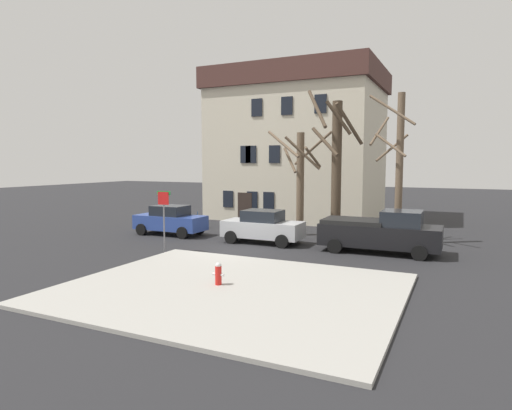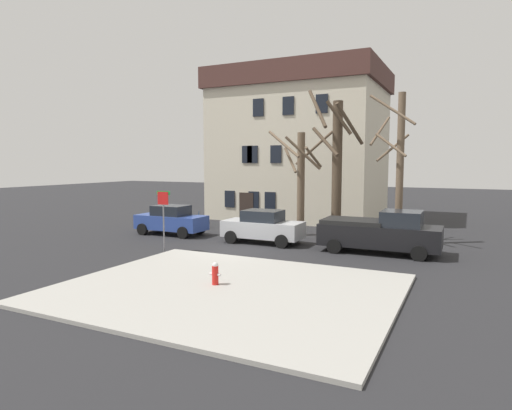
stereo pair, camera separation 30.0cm
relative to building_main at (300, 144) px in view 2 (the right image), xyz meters
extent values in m
plane|color=#262628|center=(1.75, -13.93, -5.63)|extent=(120.00, 120.00, 0.00)
cube|color=#A8A59E|center=(4.79, -19.72, -5.57)|extent=(10.89, 8.94, 0.12)
cube|color=beige|center=(0.00, 0.00, -0.83)|extent=(11.85, 8.93, 9.60)
cube|color=#4C2D28|center=(0.00, 0.00, 4.74)|extent=(12.35, 9.43, 1.53)
cube|color=#2D231E|center=(-2.34, -4.51, -4.58)|extent=(1.10, 0.12, 2.10)
cube|color=black|center=(-3.71, -4.50, -4.03)|extent=(0.80, 0.08, 1.20)
cube|color=black|center=(-1.77, -4.50, -4.03)|extent=(0.80, 0.08, 1.20)
cube|color=black|center=(-0.50, -4.50, -4.03)|extent=(0.80, 0.08, 1.20)
cube|color=black|center=(-2.28, -4.50, -0.83)|extent=(0.80, 0.08, 1.20)
cube|color=black|center=(-1.87, -4.50, -0.83)|extent=(0.80, 0.08, 1.20)
cube|color=black|center=(-0.08, -4.50, -0.83)|extent=(0.80, 0.08, 1.20)
cube|color=black|center=(-1.42, -4.50, 2.37)|extent=(0.80, 0.08, 1.20)
cube|color=black|center=(0.80, -4.50, 2.37)|extent=(0.80, 0.08, 1.20)
cube|color=black|center=(3.12, -4.50, 2.37)|extent=(0.80, 0.08, 1.20)
cylinder|color=brown|center=(3.10, -8.19, -2.65)|extent=(0.44, 0.44, 5.95)
cylinder|color=brown|center=(3.52, -9.05, -0.87)|extent=(1.89, 1.02, 1.88)
cylinder|color=brown|center=(2.47, -9.32, -0.36)|extent=(2.41, 1.43, 1.60)
cylinder|color=brown|center=(3.44, -6.97, -0.56)|extent=(2.57, 0.85, 1.98)
cylinder|color=brown|center=(2.64, -8.69, -1.25)|extent=(1.19, 1.10, 1.47)
cylinder|color=brown|center=(3.90, -8.36, -1.10)|extent=(0.51, 1.72, 1.19)
cylinder|color=#4C3D2D|center=(5.33, -8.58, -1.86)|extent=(0.54, 0.54, 7.54)
cylinder|color=#4C3D2D|center=(4.89, -9.38, -0.28)|extent=(1.80, 1.11, 1.63)
cylinder|color=#4C3D2D|center=(4.41, -9.33, 1.48)|extent=(1.72, 2.05, 2.28)
cylinder|color=#4C3D2D|center=(5.55, -9.18, 0.96)|extent=(1.40, 0.68, 1.84)
cylinder|color=#4C3D2D|center=(6.11, -9.08, 0.62)|extent=(1.22, 1.78, 2.14)
cylinder|color=brown|center=(8.64, -8.62, -1.75)|extent=(0.37, 0.37, 7.77)
cylinder|color=brown|center=(8.27, -9.41, -0.52)|extent=(1.69, 0.88, 1.25)
cylinder|color=brown|center=(8.14, -7.91, -0.62)|extent=(1.57, 1.15, 1.49)
cylinder|color=brown|center=(7.54, -8.37, 0.27)|extent=(0.64, 2.28, 1.64)
cylinder|color=brown|center=(8.35, -9.75, 1.17)|extent=(2.35, 0.72, 1.65)
cube|color=#2D4799|center=(-3.81, -11.32, -4.89)|extent=(4.23, 1.72, 0.83)
cube|color=#1E232B|center=(-3.81, -11.32, -4.19)|extent=(1.95, 1.51, 0.58)
cylinder|color=black|center=(-2.38, -10.47, -5.29)|extent=(0.68, 0.22, 0.68)
cylinder|color=black|center=(-2.37, -12.17, -5.29)|extent=(0.68, 0.22, 0.68)
cylinder|color=black|center=(-5.25, -10.48, -5.29)|extent=(0.68, 0.22, 0.68)
cylinder|color=black|center=(-5.25, -12.18, -5.29)|extent=(0.68, 0.22, 0.68)
cube|color=#B7BABF|center=(2.18, -11.38, -4.89)|extent=(4.23, 1.78, 0.84)
cube|color=#1E232B|center=(2.18, -11.38, -4.18)|extent=(1.95, 1.55, 0.58)
cylinder|color=black|center=(3.61, -10.50, -5.29)|extent=(0.68, 0.22, 0.68)
cylinder|color=black|center=(3.62, -12.25, -5.29)|extent=(0.68, 0.22, 0.68)
cylinder|color=black|center=(0.73, -10.52, -5.29)|extent=(0.68, 0.22, 0.68)
cylinder|color=black|center=(0.75, -12.27, -5.29)|extent=(0.68, 0.22, 0.68)
cube|color=black|center=(8.17, -11.26, -4.80)|extent=(5.51, 2.15, 1.01)
cube|color=#1E232B|center=(9.15, -11.25, -3.95)|extent=(1.78, 1.86, 0.70)
cube|color=black|center=(6.96, -11.28, -4.20)|extent=(2.88, 2.04, 0.20)
cylinder|color=black|center=(10.02, -10.20, -5.29)|extent=(0.68, 0.23, 0.68)
cylinder|color=black|center=(10.04, -12.29, -5.29)|extent=(0.68, 0.23, 0.68)
cylinder|color=black|center=(6.29, -10.24, -5.29)|extent=(0.68, 0.23, 0.68)
cylinder|color=black|center=(6.31, -12.33, -5.29)|extent=(0.68, 0.23, 0.68)
cylinder|color=red|center=(4.27, -19.62, -5.19)|extent=(0.22, 0.22, 0.64)
sphere|color=silver|center=(4.27, -19.62, -4.85)|extent=(0.21, 0.21, 0.21)
cylinder|color=silver|center=(4.11, -19.62, -5.16)|extent=(0.10, 0.09, 0.09)
cylinder|color=silver|center=(4.43, -19.62, -5.16)|extent=(0.10, 0.09, 0.09)
cylinder|color=slate|center=(-1.07, -15.53, -4.20)|extent=(0.07, 0.07, 2.86)
cube|color=red|center=(-1.07, -15.55, -3.07)|extent=(0.60, 0.03, 0.60)
cube|color=#1E8C38|center=(-1.07, -15.51, -2.82)|extent=(0.76, 0.02, 0.18)
torus|color=black|center=(-3.47, -8.09, -5.27)|extent=(0.69, 0.25, 0.71)
torus|color=black|center=(-4.47, -7.79, -5.27)|extent=(0.69, 0.25, 0.71)
cylinder|color=#1E4C8C|center=(-3.97, -7.94, -5.05)|extent=(0.97, 0.33, 0.19)
cylinder|color=#1E4C8C|center=(-4.16, -7.88, -4.82)|extent=(0.10, 0.06, 0.45)
camera|label=1|loc=(11.62, -32.17, -1.38)|focal=30.72mm
camera|label=2|loc=(11.89, -32.04, -1.38)|focal=30.72mm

